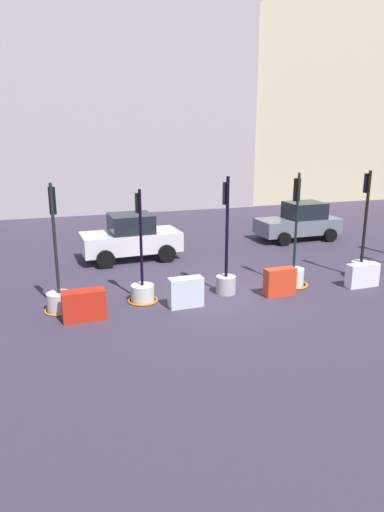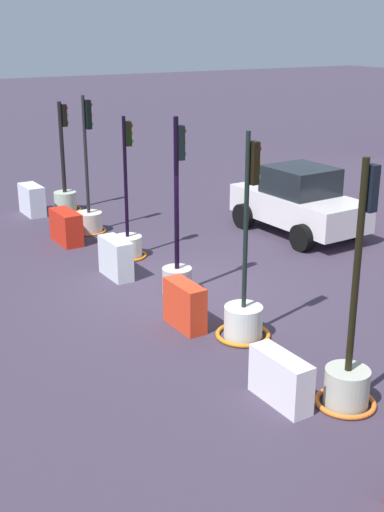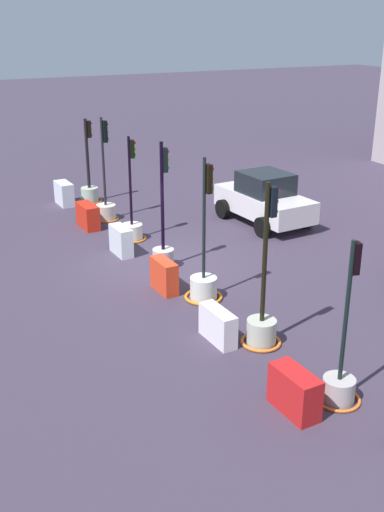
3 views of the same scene
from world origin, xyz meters
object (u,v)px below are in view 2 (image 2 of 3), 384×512
at_px(traffic_light_3, 177,262).
at_px(car_white_van, 299,202).
at_px(construction_barrier_2, 116,258).
at_px(construction_barrier_3, 185,305).
at_px(construction_barrier_1, 66,227).
at_px(traffic_light_2, 128,238).
at_px(traffic_light_1, 89,213).
at_px(construction_barrier_4, 281,379).
at_px(construction_barrier_0, 32,200).
at_px(traffic_light_0, 65,193).
at_px(traffic_light_5, 348,371).
at_px(traffic_light_4, 244,311).

relative_size(traffic_light_3, car_white_van, 0.93).
xyz_separation_m(construction_barrier_2, construction_barrier_3, (3.04, 0.04, -0.00)).
bearing_deg(construction_barrier_1, traffic_light_2, 27.18).
bearing_deg(traffic_light_1, construction_barrier_4, -4.67).
bearing_deg(construction_barrier_0, traffic_light_1, 18.11).
bearing_deg(construction_barrier_1, car_white_van, 67.95).
bearing_deg(construction_barrier_2, construction_barrier_4, -0.13).
bearing_deg(traffic_light_2, construction_barrier_2, -35.84).
relative_size(traffic_light_0, traffic_light_3, 0.88).
xyz_separation_m(traffic_light_1, traffic_light_5, (10.06, 0.03, 0.03)).
bearing_deg(construction_barrier_1, construction_barrier_2, 2.13).
height_order(traffic_light_2, construction_barrier_3, traffic_light_2).
height_order(traffic_light_0, construction_barrier_2, traffic_light_0).
bearing_deg(traffic_light_4, traffic_light_3, -179.11).
relative_size(traffic_light_0, traffic_light_1, 0.89).
distance_m(construction_barrier_2, construction_barrier_4, 6.01).
height_order(traffic_light_1, traffic_light_3, traffic_light_3).
height_order(traffic_light_0, construction_barrier_3, traffic_light_0).
relative_size(construction_barrier_3, construction_barrier_4, 0.89).
height_order(traffic_light_4, traffic_light_5, same).
height_order(traffic_light_0, traffic_light_2, traffic_light_2).
xyz_separation_m(traffic_light_1, traffic_light_2, (2.39, 0.04, -0.04)).
distance_m(traffic_light_1, construction_barrier_1, 1.07).
bearing_deg(construction_barrier_0, construction_barrier_4, 0.15).
distance_m(traffic_light_1, traffic_light_5, 10.06).
bearing_deg(car_white_van, construction_barrier_0, -133.81).
bearing_deg(construction_barrier_3, traffic_light_0, 174.17).
height_order(traffic_light_4, construction_barrier_2, traffic_light_4).
relative_size(traffic_light_4, construction_barrier_1, 3.17).
bearing_deg(traffic_light_0, traffic_light_1, -4.51).
relative_size(construction_barrier_2, car_white_van, 0.26).
xyz_separation_m(traffic_light_3, traffic_light_4, (2.39, 0.04, -0.20)).
distance_m(traffic_light_2, construction_barrier_0, 4.93).
bearing_deg(car_white_van, traffic_light_1, -121.20).
distance_m(traffic_light_0, construction_barrier_0, 1.01).
height_order(construction_barrier_1, car_white_van, car_white_van).
distance_m(construction_barrier_4, car_white_van, 8.66).
distance_m(traffic_light_5, car_white_van, 8.60).
relative_size(construction_barrier_1, car_white_van, 0.30).
xyz_separation_m(construction_barrier_0, construction_barrier_1, (3.08, -0.06, -0.02)).
bearing_deg(construction_barrier_4, traffic_light_5, 56.22).
height_order(traffic_light_2, car_white_van, traffic_light_2).
relative_size(traffic_light_2, construction_barrier_2, 3.34).
bearing_deg(construction_barrier_4, construction_barrier_3, 178.97).
bearing_deg(construction_barrier_2, traffic_light_3, 25.32).
bearing_deg(traffic_light_1, traffic_light_3, -0.51).
bearing_deg(traffic_light_2, traffic_light_3, -1.87).
distance_m(traffic_light_0, traffic_light_5, 12.47).
distance_m(traffic_light_1, construction_barrier_0, 2.60).
relative_size(traffic_light_0, construction_barrier_3, 3.27).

